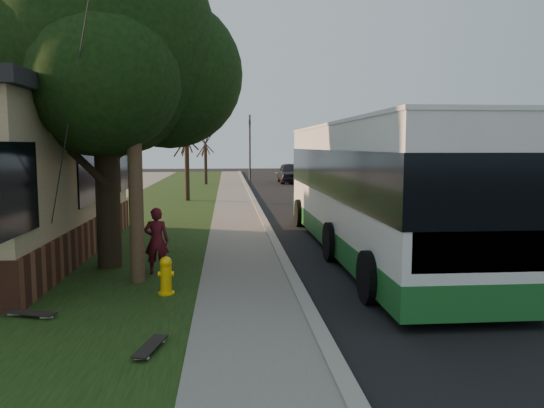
{
  "coord_description": "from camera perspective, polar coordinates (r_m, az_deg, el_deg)",
  "views": [
    {
      "loc": [
        -1.4,
        -10.17,
        2.93
      ],
      "look_at": [
        -0.3,
        2.82,
        1.5
      ],
      "focal_mm": 35.0,
      "sensor_mm": 36.0,
      "label": 1
    }
  ],
  "objects": [
    {
      "name": "skateboard_spare",
      "position": [
        9.94,
        -24.58,
        -10.65
      ],
      "size": [
        0.94,
        0.52,
        0.09
      ],
      "color": "black",
      "rests_on": "grass_verge"
    },
    {
      "name": "bare_tree_near",
      "position": [
        28.26,
        -9.14,
        4.59
      ],
      "size": [
        1.38,
        1.21,
        4.31
      ],
      "color": "black",
      "rests_on": "grass_verge"
    },
    {
      "name": "skateboarder",
      "position": [
        12.15,
        -12.31,
        -3.89
      ],
      "size": [
        0.55,
        0.36,
        1.5
      ],
      "primitive_type": "imported",
      "rotation": [
        0.0,
        0.0,
        3.13
      ],
      "color": "#52101A",
      "rests_on": "grass_verge"
    },
    {
      "name": "distant_car",
      "position": [
        42.38,
        2.03,
        3.38
      ],
      "size": [
        2.01,
        4.83,
        1.63
      ],
      "primitive_type": "imported",
      "rotation": [
        0.0,
        0.0,
        -0.02
      ],
      "color": "black",
      "rests_on": "ground"
    },
    {
      "name": "transit_bus",
      "position": [
        14.81,
        10.84,
        2.11
      ],
      "size": [
        3.02,
        13.1,
        3.54
      ],
      "color": "silver",
      "rests_on": "ground"
    },
    {
      "name": "grass_verge",
      "position": [
        20.61,
        -13.46,
        -2.0
      ],
      "size": [
        5.0,
        80.0,
        0.07
      ],
      "primitive_type": "cube",
      "color": "black",
      "rests_on": "ground"
    },
    {
      "name": "traffic_signal",
      "position": [
        44.21,
        -2.4,
        6.54
      ],
      "size": [
        0.18,
        0.22,
        5.5
      ],
      "color": "#2D2D30",
      "rests_on": "ground"
    },
    {
      "name": "fire_hydrant",
      "position": [
        10.54,
        -11.33,
        -7.57
      ],
      "size": [
        0.32,
        0.32,
        0.74
      ],
      "color": "yellow",
      "rests_on": "grass_verge"
    },
    {
      "name": "curb",
      "position": [
        20.42,
        -0.87,
        -1.83
      ],
      "size": [
        0.25,
        80.0,
        0.12
      ],
      "primitive_type": "cube",
      "color": "gray",
      "rests_on": "ground"
    },
    {
      "name": "sidewalk",
      "position": [
        20.38,
        -3.67,
        -1.91
      ],
      "size": [
        2.0,
        80.0,
        0.08
      ],
      "primitive_type": "cube",
      "color": "slate",
      "rests_on": "ground"
    },
    {
      "name": "leafy_tree",
      "position": [
        13.3,
        -17.45,
        15.66
      ],
      "size": [
        6.3,
        6.0,
        7.8
      ],
      "color": "black",
      "rests_on": "grass_verge"
    },
    {
      "name": "skateboard_main",
      "position": [
        7.87,
        -12.97,
        -14.72
      ],
      "size": [
        0.41,
        0.91,
        0.08
      ],
      "color": "black",
      "rests_on": "grass_verge"
    },
    {
      "name": "ground",
      "position": [
        10.67,
        2.93,
        -9.67
      ],
      "size": [
        120.0,
        120.0,
        0.0
      ],
      "primitive_type": "plane",
      "color": "black",
      "rests_on": "ground"
    },
    {
      "name": "bare_tree_far",
      "position": [
        40.21,
        -7.16,
        4.88
      ],
      "size": [
        1.38,
        1.21,
        4.03
      ],
      "color": "black",
      "rests_on": "grass_verge"
    },
    {
      "name": "road",
      "position": [
        21.08,
        10.05,
        -1.82
      ],
      "size": [
        8.0,
        80.0,
        0.01
      ],
      "primitive_type": "cube",
      "color": "black",
      "rests_on": "ground"
    },
    {
      "name": "dumpster",
      "position": [
        18.02,
        -24.35,
        -1.61
      ],
      "size": [
        1.64,
        1.47,
        1.19
      ],
      "color": "black",
      "rests_on": "building_lot"
    },
    {
      "name": "utility_pole",
      "position": [
        11.45,
        -14.85,
        14.6
      ],
      "size": [
        2.86,
        3.21,
        9.07
      ],
      "color": "#473321",
      "rests_on": "ground"
    }
  ]
}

